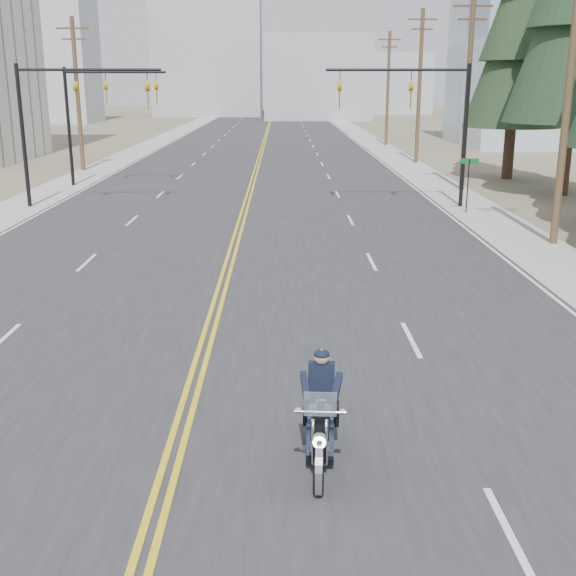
# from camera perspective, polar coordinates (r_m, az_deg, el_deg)

# --- Properties ---
(road) EXTENTS (20.00, 200.00, 0.01)m
(road) POSITION_cam_1_polar(r_m,az_deg,el_deg) (74.87, -1.96, 11.22)
(road) COLOR #303033
(road) RESTS_ON ground
(sidewalk_left) EXTENTS (3.00, 200.00, 0.01)m
(sidewalk_left) POSITION_cam_1_polar(r_m,az_deg,el_deg) (76.02, -10.82, 11.02)
(sidewalk_left) COLOR #A5A5A0
(sidewalk_left) RESTS_ON ground
(sidewalk_right) EXTENTS (3.00, 200.00, 0.01)m
(sidewalk_right) POSITION_cam_1_polar(r_m,az_deg,el_deg) (75.47, 6.97, 11.15)
(sidewalk_right) COLOR #A5A5A0
(sidewalk_right) RESTS_ON ground
(traffic_mast_left) EXTENTS (7.10, 0.26, 7.00)m
(traffic_mast_left) POSITION_cam_1_polar(r_m,az_deg,el_deg) (38.18, -17.47, 13.47)
(traffic_mast_left) COLOR black
(traffic_mast_left) RESTS_ON ground
(traffic_mast_right) EXTENTS (7.10, 0.26, 7.00)m
(traffic_mast_right) POSITION_cam_1_polar(r_m,az_deg,el_deg) (37.31, 10.84, 13.87)
(traffic_mast_right) COLOR black
(traffic_mast_right) RESTS_ON ground
(traffic_mast_far) EXTENTS (6.10, 0.26, 7.00)m
(traffic_mast_far) POSITION_cam_1_polar(r_m,az_deg,el_deg) (45.99, -14.99, 13.87)
(traffic_mast_far) COLOR black
(traffic_mast_far) RESTS_ON ground
(street_sign) EXTENTS (0.90, 0.06, 2.62)m
(street_sign) POSITION_cam_1_polar(r_m,az_deg,el_deg) (35.99, 14.07, 8.60)
(street_sign) COLOR black
(street_sign) RESTS_ON ground
(utility_pole_b) EXTENTS (2.20, 0.30, 11.50)m
(utility_pole_b) POSITION_cam_1_polar(r_m,az_deg,el_deg) (29.59, 21.34, 14.67)
(utility_pole_b) COLOR brown
(utility_pole_b) RESTS_ON ground
(utility_pole_c) EXTENTS (2.20, 0.30, 11.00)m
(utility_pole_c) POSITION_cam_1_polar(r_m,az_deg,el_deg) (43.91, 14.02, 14.98)
(utility_pole_c) COLOR brown
(utility_pole_c) RESTS_ON ground
(utility_pole_d) EXTENTS (2.20, 0.30, 11.50)m
(utility_pole_d) POSITION_cam_1_polar(r_m,az_deg,el_deg) (58.58, 10.35, 15.55)
(utility_pole_d) COLOR brown
(utility_pole_d) RESTS_ON ground
(utility_pole_e) EXTENTS (2.20, 0.30, 11.00)m
(utility_pole_e) POSITION_cam_1_polar(r_m,az_deg,el_deg) (75.36, 7.90, 15.47)
(utility_pole_e) COLOR brown
(utility_pole_e) RESTS_ON ground
(utility_pole_left) EXTENTS (2.20, 0.30, 10.50)m
(utility_pole_left) POSITION_cam_1_polar(r_m,az_deg,el_deg) (54.52, -16.31, 14.64)
(utility_pole_left) COLOR brown
(utility_pole_left) RESTS_ON ground
(haze_bldg_a) EXTENTS (14.00, 12.00, 22.00)m
(haze_bldg_a) POSITION_cam_1_polar(r_m,az_deg,el_deg) (125.24, -18.49, 17.36)
(haze_bldg_a) COLOR #B7BCC6
(haze_bldg_a) RESTS_ON ground
(haze_bldg_b) EXTENTS (18.00, 14.00, 14.00)m
(haze_bldg_b) POSITION_cam_1_polar(r_m,az_deg,el_deg) (129.75, 2.30, 16.27)
(haze_bldg_b) COLOR #ADB2B7
(haze_bldg_b) RESTS_ON ground
(haze_bldg_c) EXTENTS (16.00, 12.00, 18.00)m
(haze_bldg_c) POSITION_cam_1_polar(r_m,az_deg,el_deg) (120.82, 18.69, 16.47)
(haze_bldg_c) COLOR #B7BCC6
(haze_bldg_c) RESTS_ON ground
(haze_bldg_d) EXTENTS (20.00, 15.00, 26.00)m
(haze_bldg_d) POSITION_cam_1_polar(r_m,az_deg,el_deg) (145.42, -6.31, 18.51)
(haze_bldg_d) COLOR #ADB2B7
(haze_bldg_d) RESTS_ON ground
(haze_bldg_e) EXTENTS (14.00, 14.00, 12.00)m
(haze_bldg_e) POSITION_cam_1_polar(r_m,az_deg,el_deg) (156.32, 8.31, 15.69)
(haze_bldg_e) COLOR #B7BCC6
(haze_bldg_e) RESTS_ON ground
(motorcyclist) EXTENTS (1.20, 2.48, 1.88)m
(motorcyclist) POSITION_cam_1_polar(r_m,az_deg,el_deg) (11.89, 2.60, -9.69)
(motorcyclist) COLOR black
(motorcyclist) RESTS_ON ground
(conifer_far) EXTENTS (6.24, 6.24, 16.71)m
(conifer_far) POSITION_cam_1_polar(r_m,az_deg,el_deg) (50.00, 17.80, 19.20)
(conifer_far) COLOR #382619
(conifer_far) RESTS_ON ground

